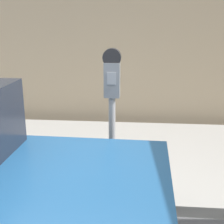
{
  "coord_description": "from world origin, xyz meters",
  "views": [
    {
      "loc": [
        0.76,
        -2.18,
        2.07
      ],
      "look_at": [
        0.48,
        0.99,
        1.12
      ],
      "focal_mm": 50.0,
      "sensor_mm": 36.0,
      "label": 1
    }
  ],
  "objects": [
    {
      "name": "parking_meter",
      "position": [
        0.48,
        0.99,
        1.22
      ],
      "size": [
        0.19,
        0.12,
        1.66
      ],
      "color": "gray",
      "rests_on": "sidewalk"
    },
    {
      "name": "sidewalk",
      "position": [
        0.0,
        2.2,
        0.07
      ],
      "size": [
        24.0,
        2.8,
        0.14
      ],
      "color": "#9E9B96",
      "rests_on": "ground_plane"
    }
  ]
}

